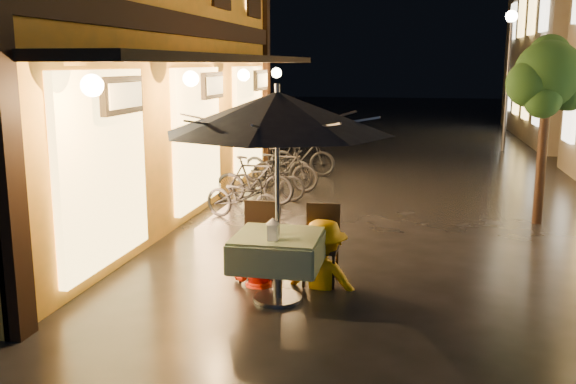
% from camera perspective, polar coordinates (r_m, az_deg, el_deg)
% --- Properties ---
extents(ground, '(90.00, 90.00, 0.00)m').
position_cam_1_polar(ground, '(7.24, 8.08, -10.45)').
color(ground, black).
rests_on(ground, ground).
extents(west_building, '(5.90, 11.40, 7.40)m').
position_cam_1_polar(west_building, '(12.34, -18.78, 15.61)').
color(west_building, gold).
rests_on(west_building, ground).
extents(street_tree, '(1.43, 1.20, 3.15)m').
position_cam_1_polar(street_tree, '(11.42, 22.16, 9.27)').
color(street_tree, black).
rests_on(street_tree, ground).
extents(streetlamp_far, '(0.36, 0.36, 4.23)m').
position_cam_1_polar(streetlamp_far, '(20.89, 19.05, 11.44)').
color(streetlamp_far, '#59595E').
rests_on(streetlamp_far, ground).
extents(cafe_table, '(0.99, 0.99, 0.78)m').
position_cam_1_polar(cafe_table, '(7.30, -0.93, -5.25)').
color(cafe_table, '#59595E').
rests_on(cafe_table, ground).
extents(patio_umbrella, '(2.55, 2.55, 2.46)m').
position_cam_1_polar(patio_umbrella, '(7.02, -0.97, 7.06)').
color(patio_umbrella, '#59595E').
rests_on(patio_umbrella, ground).
extents(cafe_chair_left, '(0.42, 0.42, 0.97)m').
position_cam_1_polar(cafe_chair_left, '(8.09, -2.59, -3.95)').
color(cafe_chair_left, black).
rests_on(cafe_chair_left, ground).
extents(cafe_chair_right, '(0.42, 0.42, 0.97)m').
position_cam_1_polar(cafe_chair_right, '(7.95, 3.03, -4.25)').
color(cafe_chair_right, black).
rests_on(cafe_chair_right, ground).
extents(table_lantern, '(0.16, 0.16, 0.25)m').
position_cam_1_polar(table_lantern, '(6.99, -1.35, -3.20)').
color(table_lantern, white).
rests_on(table_lantern, cafe_table).
extents(person_orange, '(0.72, 0.58, 1.41)m').
position_cam_1_polar(person_orange, '(7.85, -2.77, -3.18)').
color(person_orange, '#F72407').
rests_on(person_orange, ground).
extents(person_yellow, '(1.11, 0.73, 1.61)m').
position_cam_1_polar(person_yellow, '(7.73, 3.18, -2.64)').
color(person_yellow, '#FFB104').
rests_on(person_yellow, ground).
extents(bicycle_0, '(1.62, 1.00, 0.81)m').
position_cam_1_polar(bicycle_0, '(11.09, -3.99, -0.48)').
color(bicycle_0, black).
rests_on(bicycle_0, ground).
extents(bicycle_1, '(1.57, 0.49, 0.94)m').
position_cam_1_polar(bicycle_1, '(12.28, -3.03, 1.01)').
color(bicycle_1, black).
rests_on(bicycle_1, ground).
extents(bicycle_2, '(1.54, 0.59, 0.80)m').
position_cam_1_polar(bicycle_2, '(12.70, -1.82, 1.04)').
color(bicycle_2, black).
rests_on(bicycle_2, ground).
extents(bicycle_3, '(1.57, 0.70, 0.91)m').
position_cam_1_polar(bicycle_3, '(13.63, -0.34, 2.01)').
color(bicycle_3, black).
rests_on(bicycle_3, ground).
extents(bicycle_4, '(1.94, 1.27, 0.96)m').
position_cam_1_polar(bicycle_4, '(14.10, -0.89, 2.43)').
color(bicycle_4, black).
rests_on(bicycle_4, ground).
extents(bicycle_5, '(1.60, 0.53, 0.95)m').
position_cam_1_polar(bicycle_5, '(15.42, 1.26, 3.17)').
color(bicycle_5, black).
rests_on(bicycle_5, ground).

